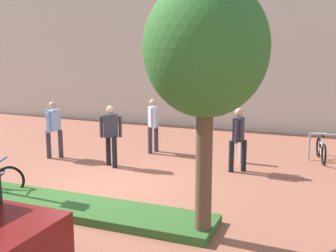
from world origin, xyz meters
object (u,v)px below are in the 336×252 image
(tree_sidewalk, at_px, (206,51))
(person_suited_dark, at_px, (238,136))
(bollard_steel, at_px, (242,148))
(person_shirt_white, at_px, (54,126))
(person_suited_navy, at_px, (111,132))
(person_casual_tan, at_px, (153,122))

(tree_sidewalk, xyz_separation_m, person_suited_dark, (-0.25, 4.08, -2.19))
(bollard_steel, bearing_deg, person_shirt_white, -164.12)
(person_suited_dark, xyz_separation_m, person_suited_navy, (-3.39, -0.80, 0.00))
(bollard_steel, distance_m, person_suited_navy, 3.76)
(person_shirt_white, distance_m, person_casual_tan, 3.03)
(person_shirt_white, bearing_deg, bollard_steel, 15.88)
(person_casual_tan, relative_size, person_suited_dark, 1.00)
(person_shirt_white, height_order, person_suited_navy, same)
(person_casual_tan, relative_size, person_suited_navy, 1.00)
(person_shirt_white, relative_size, person_suited_dark, 1.00)
(bollard_steel, bearing_deg, person_casual_tan, 176.21)
(person_shirt_white, height_order, person_casual_tan, same)
(tree_sidewalk, bearing_deg, person_suited_navy, 137.95)
(tree_sidewalk, distance_m, person_suited_dark, 4.64)
(bollard_steel, relative_size, person_suited_dark, 0.52)
(bollard_steel, bearing_deg, person_suited_dark, -85.32)
(person_casual_tan, bearing_deg, bollard_steel, -3.79)
(person_suited_navy, bearing_deg, bollard_steel, 27.06)
(person_casual_tan, bearing_deg, person_shirt_white, -145.52)
(person_casual_tan, distance_m, person_suited_dark, 3.13)
(person_shirt_white, distance_m, person_suited_navy, 2.05)
(person_casual_tan, bearing_deg, person_suited_dark, -20.33)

